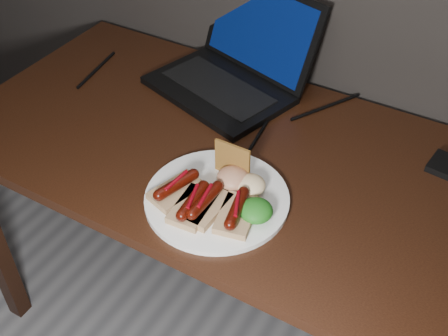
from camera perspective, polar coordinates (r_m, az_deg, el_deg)
The scene contains 12 objects.
desk at distance 1.39m, azimuth 1.28°, elevation -0.97°, with size 1.40×0.70×0.75m.
laptop at distance 1.53m, azimuth 1.06°, elevation 10.21°, with size 0.45×0.42×0.25m.
desk_cables at distance 1.44m, azimuth 4.02°, elevation 5.38°, with size 1.10×0.39×0.01m.
plate at distance 1.20m, azimuth -0.72°, elevation -3.10°, with size 0.31×0.31×0.01m, color white.
bread_sausage_left at distance 1.20m, azimuth -4.81°, elevation -2.09°, with size 0.10×0.13×0.04m.
bread_sausage_center at distance 1.16m, azimuth -1.92°, elevation -3.66°, with size 0.07×0.12×0.04m.
bread_sausage_right at distance 1.14m, azimuth 1.31°, elevation -4.48°, with size 0.09×0.13×0.04m.
bread_sausage_extra at distance 1.16m, azimuth -3.16°, elevation -3.72°, with size 0.08×0.12×0.04m.
crispbread at distance 1.22m, azimuth 0.85°, elevation 0.80°, with size 0.09×0.01×0.09m, color #A96E2E.
salad_greens at distance 1.14m, azimuth 3.27°, elevation -4.34°, with size 0.07×0.07×0.04m, color #195110.
salsa_mound at distance 1.21m, azimuth 0.92°, elevation -1.00°, with size 0.07×0.07×0.04m, color #A01B10.
coleslaw_mound at distance 1.20m, azimuth 2.74°, elevation -1.71°, with size 0.06×0.06×0.04m, color white.
Camera 1 is at (0.49, 0.48, 1.60)m, focal length 45.00 mm.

